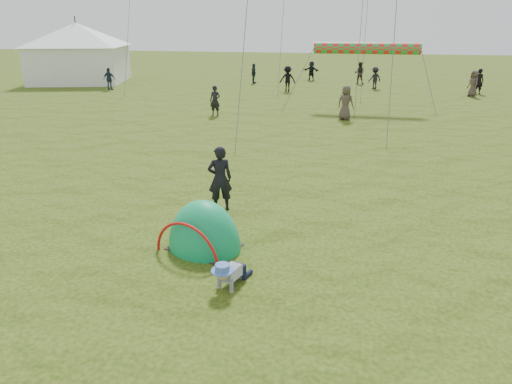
% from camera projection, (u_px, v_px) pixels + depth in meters
% --- Properties ---
extents(ground, '(140.00, 140.00, 0.00)m').
position_uv_depth(ground, '(236.00, 271.00, 9.18)').
color(ground, '#193708').
extents(crawling_toddler, '(0.76, 0.90, 0.59)m').
position_uv_depth(crawling_toddler, '(229.00, 273.00, 8.56)').
color(crawling_toddler, black).
rests_on(crawling_toddler, ground).
extents(popup_tent, '(2.07, 1.89, 2.21)m').
position_uv_depth(popup_tent, '(205.00, 247.00, 10.17)').
color(popup_tent, '#158445').
rests_on(popup_tent, ground).
extents(standing_adult, '(0.75, 0.63, 1.74)m').
position_uv_depth(standing_adult, '(220.00, 179.00, 11.90)').
color(standing_adult, black).
rests_on(standing_adult, ground).
extents(event_marquee, '(9.01, 9.01, 5.02)m').
position_uv_depth(event_marquee, '(79.00, 51.00, 37.50)').
color(event_marquee, white).
rests_on(event_marquee, ground).
extents(crowd_person_0, '(0.60, 0.42, 1.58)m').
position_uv_depth(crowd_person_0, '(215.00, 101.00, 24.21)').
color(crowd_person_0, black).
rests_on(crowd_person_0, ground).
extents(crowd_person_2, '(0.93, 0.40, 1.59)m').
position_uv_depth(crowd_person_2, '(109.00, 79.00, 33.42)').
color(crowd_person_2, '#232E3E').
rests_on(crowd_person_2, ground).
extents(crowd_person_3, '(1.17, 0.71, 1.78)m').
position_uv_depth(crowd_person_3, '(288.00, 79.00, 32.72)').
color(crowd_person_3, black).
rests_on(crowd_person_3, ground).
extents(crowd_person_4, '(0.84, 0.99, 1.72)m').
position_uv_depth(crowd_person_4, '(473.00, 84.00, 30.38)').
color(crowd_person_4, '#453732').
rests_on(crowd_person_4, ground).
extents(crowd_person_6, '(0.46, 0.63, 1.62)m').
position_uv_depth(crowd_person_6, '(61.00, 73.00, 36.92)').
color(crowd_person_6, black).
rests_on(crowd_person_6, ground).
extents(crowd_person_7, '(0.86, 0.68, 1.72)m').
position_uv_depth(crowd_person_7, '(359.00, 73.00, 36.76)').
color(crowd_person_7, black).
rests_on(crowd_person_7, ground).
extents(crowd_person_8, '(0.46, 0.95, 1.58)m').
position_uv_depth(crowd_person_8, '(254.00, 73.00, 37.09)').
color(crowd_person_8, '#203036').
rests_on(crowd_person_8, ground).
extents(crowd_person_9, '(1.19, 1.06, 1.60)m').
position_uv_depth(crowd_person_9, '(375.00, 78.00, 33.92)').
color(crowd_person_9, black).
rests_on(crowd_person_9, ground).
extents(crowd_person_10, '(0.99, 0.82, 1.73)m').
position_uv_depth(crowd_person_10, '(346.00, 103.00, 23.17)').
color(crowd_person_10, '#463B33').
rests_on(crowd_person_10, ground).
extents(crowd_person_11, '(1.55, 0.91, 1.59)m').
position_uv_depth(crowd_person_11, '(311.00, 71.00, 38.93)').
color(crowd_person_11, black).
rests_on(crowd_person_11, ground).
extents(crowd_person_12, '(0.75, 0.71, 1.72)m').
position_uv_depth(crowd_person_12, '(479.00, 81.00, 31.62)').
color(crowd_person_12, black).
rests_on(crowd_person_12, ground).
extents(rainbow_tube_kite, '(5.79, 0.64, 0.64)m').
position_uv_depth(rainbow_tube_kite, '(366.00, 48.00, 25.30)').
color(rainbow_tube_kite, red).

